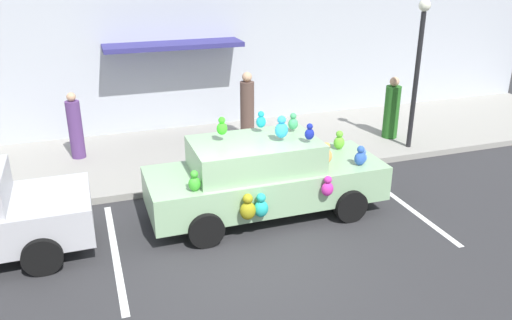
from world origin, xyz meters
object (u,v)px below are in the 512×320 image
Objects in this scene: street_lamp_post at (418,59)px; pedestrian_walking_past at (247,108)px; teddy_bear_on_sidewalk at (271,155)px; pedestrian_near_shopfront at (392,110)px; pedestrian_by_lamp at (75,128)px; plush_covered_car at (264,176)px.

street_lamp_post is 4.43m from pedestrian_walking_past.
teddy_bear_on_sidewalk is at bearing -91.87° from pedestrian_walking_past.
teddy_bear_on_sidewalk is at bearing -166.73° from pedestrian_near_shopfront.
teddy_bear_on_sidewalk is 0.16× the size of street_lamp_post.
pedestrian_walking_past reaches higher than pedestrian_by_lamp.
pedestrian_walking_past is at bearing 152.93° from street_lamp_post.
pedestrian_by_lamp is at bearing 154.04° from teddy_bear_on_sidewalk.
plush_covered_car is 5.38m from pedestrian_near_shopfront.
pedestrian_near_shopfront is (4.61, 2.78, 0.10)m from plush_covered_car.
street_lamp_post is 8.42m from pedestrian_by_lamp.
pedestrian_walking_past is (-3.74, 1.91, -1.41)m from street_lamp_post.
pedestrian_by_lamp is at bearing 171.59° from pedestrian_near_shopfront.
street_lamp_post is 2.21× the size of pedestrian_near_shopfront.
plush_covered_car is at bearing -148.96° from pedestrian_near_shopfront.
street_lamp_post reaches higher than pedestrian_near_shopfront.
plush_covered_car is at bearing -157.15° from street_lamp_post.
pedestrian_near_shopfront is at bearing 13.27° from teddy_bear_on_sidewalk.
pedestrian_by_lamp is at bearing 166.13° from street_lamp_post.
pedestrian_near_shopfront reaches higher than pedestrian_by_lamp.
street_lamp_post reaches higher than pedestrian_walking_past.
teddy_bear_on_sidewalk is 2.07m from pedestrian_walking_past.
plush_covered_car reaches higher than teddy_bear_on_sidewalk.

